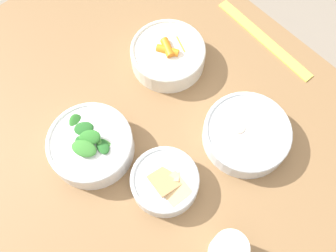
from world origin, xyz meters
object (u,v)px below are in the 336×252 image
at_px(bowl_beans_hotdog, 246,134).
at_px(ruler, 264,39).
at_px(bowl_greens, 91,144).
at_px(cup, 228,250).
at_px(bowl_cookies, 165,181).
at_px(bowl_carrots, 168,55).

distance_m(bowl_beans_hotdog, ruler, 0.29).
relative_size(bowl_greens, bowl_beans_hotdog, 0.96).
xyz_separation_m(bowl_beans_hotdog, cup, (0.15, -0.22, 0.02)).
bearing_deg(bowl_greens, ruler, 83.86).
bearing_deg(bowl_cookies, ruler, 104.31).
relative_size(bowl_cookies, cup, 1.69).
bearing_deg(ruler, bowl_greens, -96.14).
relative_size(bowl_beans_hotdog, bowl_cookies, 1.33).
xyz_separation_m(bowl_greens, cup, (0.36, 0.06, 0.01)).
height_order(bowl_greens, bowl_beans_hotdog, bowl_greens).
height_order(bowl_carrots, ruler, bowl_carrots).
distance_m(bowl_greens, bowl_beans_hotdog, 0.35).
relative_size(bowl_greens, bowl_cookies, 1.28).
relative_size(bowl_carrots, bowl_cookies, 1.25).
height_order(ruler, cup, cup).
relative_size(bowl_carrots, bowl_beans_hotdog, 0.94).
relative_size(bowl_greens, ruler, 0.59).
xyz_separation_m(bowl_carrots, bowl_cookies, (0.24, -0.22, -0.00)).
bearing_deg(bowl_carrots, bowl_beans_hotdog, -2.20).
bearing_deg(bowl_beans_hotdog, bowl_cookies, -101.32).
relative_size(bowl_beans_hotdog, ruler, 0.62).
xyz_separation_m(bowl_carrots, cup, (0.43, -0.23, 0.01)).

